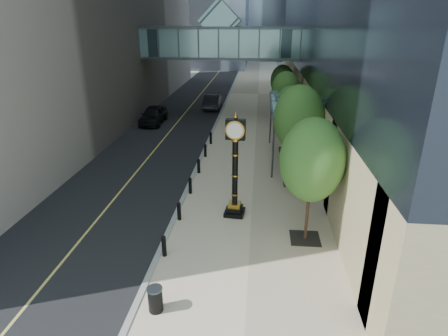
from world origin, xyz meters
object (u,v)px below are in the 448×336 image
(pedestrian, at_px, (313,183))
(car_near, at_px, (153,115))
(street_clock, at_px, (235,174))
(trash_bin, at_px, (155,300))
(car_far, at_px, (213,101))

(pedestrian, relative_size, car_near, 0.32)
(street_clock, xyz_separation_m, car_near, (-9.37, 18.11, -1.53))
(street_clock, bearing_deg, car_near, 123.43)
(pedestrian, xyz_separation_m, car_near, (-13.76, 15.44, 0.02))
(trash_bin, xyz_separation_m, car_near, (-7.06, 25.45, 0.36))
(pedestrian, bearing_deg, car_far, -90.69)
(car_near, distance_m, car_far, 8.93)
(trash_bin, height_order, car_near, car_near)
(pedestrian, bearing_deg, trash_bin, 34.62)
(pedestrian, bearing_deg, street_clock, 9.67)
(street_clock, xyz_separation_m, trash_bin, (-2.30, -7.34, -1.90))
(trash_bin, distance_m, car_near, 26.41)
(pedestrian, xyz_separation_m, car_far, (-8.70, 22.80, -0.01))
(street_clock, xyz_separation_m, pedestrian, (4.40, 2.67, -1.55))
(trash_bin, bearing_deg, car_far, 93.49)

